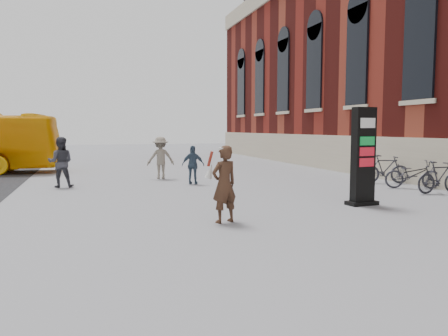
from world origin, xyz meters
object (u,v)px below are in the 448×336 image
object	(u,v)px
pedestrian_b	(161,158)
bike_5	(440,177)
pedestrian_c	(193,165)
pedestrian_a	(61,162)
woman	(224,183)
bike_6	(413,174)
bike_7	(385,169)
info_pylon	(363,157)

from	to	relation	value
pedestrian_b	bike_5	xyz separation A→B (m)	(8.17, -6.99, -0.36)
pedestrian_c	pedestrian_a	bearing A→B (deg)	16.32
woman	pedestrian_c	distance (m)	6.98
pedestrian_c	bike_5	distance (m)	8.69
bike_6	bike_7	bearing A→B (deg)	22.54
info_pylon	woman	bearing A→B (deg)	-172.08
pedestrian_b	bike_5	bearing A→B (deg)	140.43
info_pylon	pedestrian_b	bearing A→B (deg)	113.17
woman	pedestrian_a	world-z (taller)	pedestrian_a
bike_6	bike_7	world-z (taller)	bike_7
pedestrian_b	info_pylon	bearing A→B (deg)	119.58
pedestrian_b	bike_7	world-z (taller)	pedestrian_b
info_pylon	bike_7	world-z (taller)	info_pylon
pedestrian_b	bike_5	size ratio (longest dim) A/B	1.00
bike_7	info_pylon	bearing A→B (deg)	157.90
woman	pedestrian_b	xyz separation A→B (m)	(-0.00, 9.15, -0.01)
info_pylon	pedestrian_c	size ratio (longest dim) A/B	1.84
pedestrian_c	bike_5	world-z (taller)	pedestrian_c
info_pylon	bike_6	world-z (taller)	info_pylon
bike_5	bike_6	size ratio (longest dim) A/B	0.92
pedestrian_c	bike_5	bearing A→B (deg)	170.07
bike_7	pedestrian_b	bearing A→B (deg)	84.58
pedestrian_c	bike_6	bearing A→B (deg)	177.62
woman	bike_5	bearing A→B (deg)	177.45
pedestrian_a	bike_5	bearing A→B (deg)	160.88
info_pylon	pedestrian_a	size ratio (longest dim) A/B	1.49
woman	bike_6	bearing A→B (deg)	-174.59
pedestrian_c	bike_7	bearing A→B (deg)	-171.81
woman	pedestrian_c	size ratio (longest dim) A/B	1.19
info_pylon	bike_7	xyz separation A→B (m)	(3.76, 3.91, -0.81)
pedestrian_a	bike_5	world-z (taller)	pedestrian_a
bike_7	bike_5	bearing A→B (deg)	-158.25
pedestrian_c	info_pylon	bearing A→B (deg)	144.20
bike_5	bike_7	size ratio (longest dim) A/B	0.96
pedestrian_b	woman	bearing A→B (deg)	91.01
pedestrian_b	bike_6	size ratio (longest dim) A/B	0.92
woman	bike_7	world-z (taller)	woman
woman	pedestrian_a	xyz separation A→B (m)	(-3.93, 7.52, 0.01)
bike_5	bike_6	bearing A→B (deg)	-0.80
info_pylon	pedestrian_c	world-z (taller)	info_pylon
pedestrian_a	bike_7	xyz separation A→B (m)	(12.09, -2.56, -0.36)
info_pylon	bike_5	xyz separation A→B (m)	(3.76, 1.11, -0.83)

